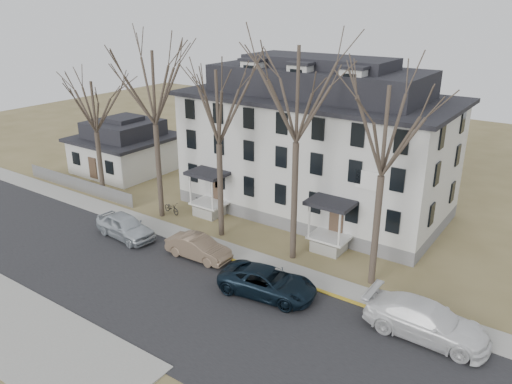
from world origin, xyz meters
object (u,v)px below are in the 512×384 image
Objects in this scene: car_navy at (268,283)px; bicycle_left at (172,208)px; tree_bungalow at (93,103)px; tree_mid_left at (218,102)px; tree_center at (298,88)px; car_tan at (198,248)px; car_white at (426,321)px; tree_mid_right at (386,126)px; car_silver at (125,227)px; tree_far_left at (152,83)px; small_house at (126,148)px; boarding_house at (315,144)px; bicycle_right at (199,205)px.

bicycle_left is (-12.78, 5.41, -0.33)m from car_navy.
tree_bungalow reaches higher than car_navy.
car_navy is at bearing -33.29° from tree_mid_left.
tree_center reaches higher than tree_mid_left.
car_tan is at bearing -14.62° from tree_bungalow.
tree_bungalow is 1.74× the size of car_white.
car_tan is at bearing -113.65° from bicycle_left.
car_navy is 8.71m from car_white.
tree_center is 5.70m from tree_mid_right.
tree_center reaches higher than car_silver.
car_tan is 2.61× the size of bicycle_left.
car_white is at bearing -8.74° from tree_far_left.
car_white reaches higher than bicycle_left.
tree_mid_right is (28.50, -6.20, 7.35)m from small_house.
tree_far_left is 2.22× the size of car_white.
boarding_house is at bearing -11.96° from car_tan.
tree_mid_left is 2.55× the size of car_silver.
tree_far_left reaches higher than car_tan.
tree_mid_left reaches higher than car_navy.
car_white is 20.65m from bicycle_right.
tree_center is at bearing -15.08° from small_house.
tree_bungalow is at bearing 69.00° from car_navy.
tree_mid_right is 2.06× the size of car_white.
tree_far_left is at bearing 162.59° from bicycle_left.
car_tan is 0.73× the size of car_white.
bicycle_right is at bearing 74.17° from car_white.
tree_mid_right is 19.41m from car_silver.
tree_mid_left is 11.09m from car_silver.
car_tan is (14.01, -3.65, -7.38)m from tree_bungalow.
tree_mid_left is at bearing -87.53° from bicycle_left.
tree_center reaches higher than bicycle_right.
small_house reaches higher than bicycle_right.
boarding_house reaches higher than bicycle_right.
tree_center is 11.38m from car_navy.
small_house is 4.81× the size of bicycle_right.
tree_mid_left is at bearing -110.20° from boarding_house.
tree_far_left is at bearing 180.00° from tree_center.
tree_bungalow is at bearing 105.21° from bicycle_left.
small_house is 12.75m from bicycle_left.
boarding_house is 3.68× the size of car_navy.
tree_bungalow is at bearing -152.99° from boarding_house.
tree_mid_right reaches higher than boarding_house.
tree_mid_left is 1.18× the size of tree_bungalow.
tree_far_left is 9.92m from bicycle_left.
tree_far_left is 2.75× the size of car_silver.
car_navy is at bearing -76.27° from tree_center.
tree_mid_right reaches higher than small_house.
small_house is 25.41m from tree_center.
small_house is 15.79m from car_silver.
tree_bungalow is (-7.00, 0.00, -2.22)m from tree_far_left.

